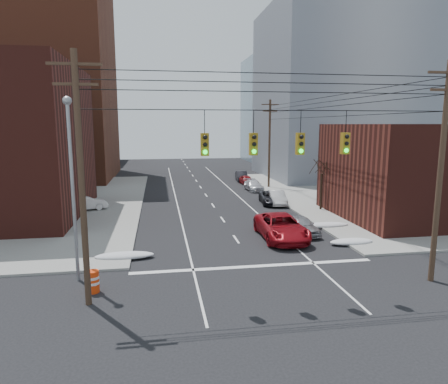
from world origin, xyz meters
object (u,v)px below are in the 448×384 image
object	(u,v)px
parked_car_a	(301,225)
parked_car_c	(272,198)
lot_car_b	(47,200)
parked_car_f	(242,176)
parked_car_b	(277,198)
red_pickup	(281,227)
lot_car_a	(85,203)
lot_car_d	(16,203)
construction_barrel	(93,281)
parked_car_d	(254,185)
parked_car_e	(247,180)
lot_car_c	(19,200)

from	to	relation	value
parked_car_a	parked_car_c	xyz separation A→B (m)	(0.97, 11.22, -0.04)
parked_car_a	lot_car_b	distance (m)	23.91
parked_car_f	lot_car_b	xyz separation A→B (m)	(-22.16, -16.35, 0.24)
parked_car_b	red_pickup	bearing A→B (deg)	-99.45
parked_car_c	lot_car_a	bearing A→B (deg)	-171.38
parked_car_c	lot_car_b	xyz separation A→B (m)	(-21.71, 0.67, 0.29)
red_pickup	lot_car_a	xyz separation A→B (m)	(-15.22, 11.43, -0.05)
lot_car_d	parked_car_b	bearing A→B (deg)	-103.73
parked_car_f	construction_barrel	world-z (taller)	parked_car_f
parked_car_f	lot_car_b	size ratio (longest dim) A/B	0.75
parked_car_a	parked_car_c	bearing A→B (deg)	77.58
lot_car_d	parked_car_a	bearing A→B (deg)	-128.43
parked_car_c	lot_car_d	xyz separation A→B (m)	(-24.29, 0.34, 0.22)
parked_car_d	construction_barrel	xyz separation A→B (m)	(-14.61, -27.99, -0.08)
construction_barrel	lot_car_b	bearing A→B (deg)	109.78
lot_car_b	parked_car_e	bearing A→B (deg)	-72.80
parked_car_b	parked_car_c	bearing A→B (deg)	145.53
parked_car_f	lot_car_c	bearing A→B (deg)	-143.51
lot_car_c	construction_barrel	bearing A→B (deg)	-140.78
parked_car_c	lot_car_c	bearing A→B (deg)	-177.09
red_pickup	parked_car_b	distance (m)	12.26
lot_car_a	lot_car_b	bearing A→B (deg)	48.77
parked_car_a	lot_car_c	bearing A→B (deg)	144.21
parked_car_c	lot_car_c	distance (m)	24.42
red_pickup	lot_car_d	distance (m)	24.88
red_pickup	parked_car_d	size ratio (longest dim) A/B	1.42
parked_car_b	parked_car_c	size ratio (longest dim) A/B	0.93
parked_car_c	lot_car_a	world-z (taller)	lot_car_a
parked_car_b	parked_car_f	distance (m)	17.39
red_pickup	lot_car_a	bearing A→B (deg)	144.11
parked_car_c	parked_car_d	size ratio (longest dim) A/B	1.05
parked_car_e	construction_barrel	size ratio (longest dim) A/B	3.35
lot_car_b	construction_barrel	bearing A→B (deg)	-173.16
lot_car_c	lot_car_a	bearing A→B (deg)	-94.97
parked_car_d	lot_car_c	world-z (taller)	lot_car_c
red_pickup	lot_car_c	xyz separation A→B (m)	(-21.58, 13.60, 0.07)
parked_car_e	lot_car_d	xyz separation A→B (m)	(-24.69, -13.16, 0.24)
lot_car_c	lot_car_d	bearing A→B (deg)	-161.57
parked_car_b	lot_car_b	xyz separation A→B (m)	(-22.16, 1.04, 0.23)
red_pickup	parked_car_e	bearing A→B (deg)	83.93
parked_car_f	construction_barrel	size ratio (longest dim) A/B	3.90
red_pickup	lot_car_b	distance (m)	22.88
red_pickup	parked_car_c	size ratio (longest dim) A/B	1.35
parked_car_f	parked_car_d	bearing A→B (deg)	-87.60
lot_car_d	construction_barrel	distance (m)	22.16
red_pickup	parked_car_e	distance (m)	25.90
parked_car_a	parked_car_f	distance (m)	28.26
parked_car_c	lot_car_b	world-z (taller)	lot_car_b
parked_car_b	parked_car_e	world-z (taller)	parked_car_b
parked_car_d	lot_car_c	xyz separation A→B (m)	(-24.54, -7.07, 0.30)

